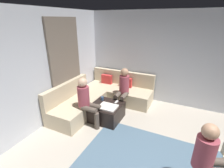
# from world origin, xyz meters

# --- Properties ---
(wall_back) EXTENTS (6.00, 0.12, 2.70)m
(wall_back) POSITION_xyz_m (0.00, 2.94, 1.35)
(wall_back) COLOR silver
(wall_back) RESTS_ON ground_plane
(wall_left) EXTENTS (0.12, 6.00, 2.70)m
(wall_left) POSITION_xyz_m (-2.94, 0.00, 1.35)
(wall_left) COLOR silver
(wall_left) RESTS_ON ground_plane
(curtain_panel) EXTENTS (0.06, 1.10, 2.50)m
(curtain_panel) POSITION_xyz_m (-2.84, 1.30, 1.25)
(curtain_panel) COLOR #726659
(curtain_panel) RESTS_ON ground_plane
(sectional_couch) EXTENTS (2.10, 2.55, 0.87)m
(sectional_couch) POSITION_xyz_m (-2.08, 1.88, 0.28)
(sectional_couch) COLOR #C6B593
(sectional_couch) RESTS_ON ground_plane
(ottoman) EXTENTS (0.76, 0.76, 0.42)m
(ottoman) POSITION_xyz_m (-1.61, 1.26, 0.21)
(ottoman) COLOR black
(ottoman) RESTS_ON ground_plane
(folded_blanket) EXTENTS (0.44, 0.36, 0.04)m
(folded_blanket) POSITION_xyz_m (-1.51, 1.14, 0.44)
(folded_blanket) COLOR white
(folded_blanket) RESTS_ON ottoman
(coffee_mug) EXTENTS (0.08, 0.08, 0.10)m
(coffee_mug) POSITION_xyz_m (-1.83, 1.44, 0.47)
(coffee_mug) COLOR #334C72
(coffee_mug) RESTS_ON ottoman
(game_remote) EXTENTS (0.05, 0.15, 0.02)m
(game_remote) POSITION_xyz_m (-1.43, 1.48, 0.43)
(game_remote) COLOR white
(game_remote) RESTS_ON ottoman
(person_on_couch_back) EXTENTS (0.30, 0.60, 1.20)m
(person_on_couch_back) POSITION_xyz_m (-1.44, 1.93, 0.66)
(person_on_couch_back) COLOR brown
(person_on_couch_back) RESTS_ON ground_plane
(person_on_couch_side) EXTENTS (0.60, 0.30, 1.20)m
(person_on_couch_side) POSITION_xyz_m (-1.93, 0.89, 0.66)
(person_on_couch_side) COLOR brown
(person_on_couch_side) RESTS_ON ground_plane
(person_on_armchair) EXTENTS (0.61, 0.43, 1.18)m
(person_on_armchair) POSITION_xyz_m (0.60, 0.21, 0.64)
(person_on_armchair) COLOR brown
(person_on_armchair) RESTS_ON ground_plane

